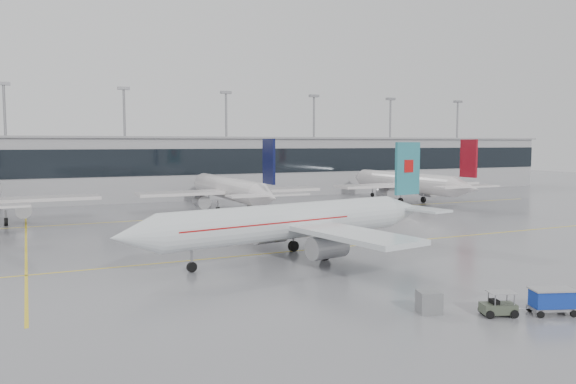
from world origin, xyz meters
name	(u,v)px	position (x,y,z in m)	size (l,w,h in m)	color
ground	(335,247)	(0.00, 0.00, 0.00)	(320.00, 320.00, 0.00)	gray
taxi_line_main	(335,247)	(0.00, 0.00, 0.01)	(120.00, 0.25, 0.01)	yellow
taxi_line_north	(239,215)	(0.00, 30.00, 0.01)	(120.00, 0.25, 0.01)	yellow
taxi_line_cross	(26,246)	(-30.00, 15.00, 0.01)	(0.25, 60.00, 0.01)	yellow
terminal	(185,168)	(0.00, 62.00, 6.00)	(180.00, 15.00, 12.00)	#949498
terminal_glass	(195,162)	(0.00, 54.45, 7.50)	(180.00, 0.20, 5.00)	black
terminal_roof	(185,138)	(0.00, 62.00, 12.20)	(182.00, 16.00, 0.40)	gray
light_masts	(177,133)	(0.00, 68.00, 13.34)	(156.40, 1.00, 22.60)	gray
air_canada_jet	(299,221)	(-5.79, -2.86, 3.55)	(35.87, 28.83, 11.22)	silver
parked_jet_c	(231,189)	(0.00, 33.69, 3.71)	(29.64, 36.96, 11.72)	silver
parked_jet_d	(408,183)	(35.00, 33.69, 3.71)	(29.64, 36.96, 11.72)	silver
baggage_tug	(498,307)	(-2.38, -25.15, 0.56)	(3.29, 2.01, 1.58)	#404838
baggage_cart	(552,299)	(1.00, -26.40, 1.00)	(3.10, 2.37, 1.70)	gray
gse_unit	(429,302)	(-6.03, -22.76, 0.72)	(1.44, 1.34, 1.44)	slate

